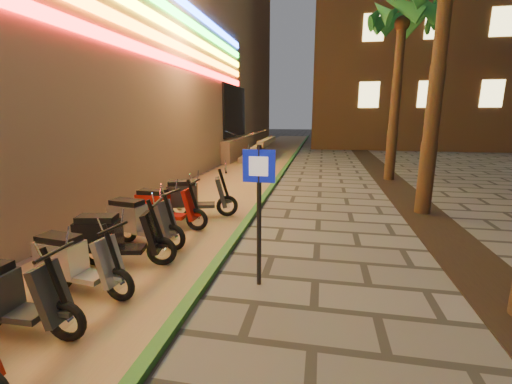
% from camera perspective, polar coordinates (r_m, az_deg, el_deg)
% --- Properties ---
extents(parking_strip, '(3.40, 60.00, 0.01)m').
position_cam_1_polar(parking_strip, '(13.39, -4.22, 1.48)').
color(parking_strip, '#8C7251').
rests_on(parking_strip, ground).
extents(green_curb, '(0.18, 60.00, 0.10)m').
position_cam_1_polar(green_curb, '(13.05, 3.00, 1.39)').
color(green_curb, '#256024').
rests_on(green_curb, ground).
extents(planting_strip, '(1.20, 40.00, 0.02)m').
position_cam_1_polar(planting_strip, '(8.56, 29.24, -6.72)').
color(planting_strip, black).
rests_on(planting_strip, ground).
extents(palm_d, '(2.97, 3.02, 7.16)m').
position_cam_1_polar(palm_d, '(15.29, 23.18, 24.38)').
color(palm_d, '#472D19').
rests_on(palm_d, ground).
extents(pedestrian_sign, '(0.48, 0.09, 2.20)m').
position_cam_1_polar(pedestrian_sign, '(5.11, 0.50, -0.83)').
color(pedestrian_sign, black).
rests_on(pedestrian_sign, ground).
extents(scooter_4, '(1.67, 0.59, 1.18)m').
position_cam_1_polar(scooter_4, '(5.23, -36.39, -13.74)').
color(scooter_4, black).
rests_on(scooter_4, ground).
extents(scooter_5, '(1.64, 0.64, 1.15)m').
position_cam_1_polar(scooter_5, '(5.83, -28.01, -10.20)').
color(scooter_5, black).
rests_on(scooter_5, ground).
extents(scooter_6, '(1.73, 0.78, 1.21)m').
position_cam_1_polar(scooter_6, '(6.53, -22.59, -7.02)').
color(scooter_6, black).
rests_on(scooter_6, ground).
extents(scooter_7, '(1.73, 0.74, 1.22)m').
position_cam_1_polar(scooter_7, '(7.37, -18.99, -4.47)').
color(scooter_7, black).
rests_on(scooter_7, ground).
extents(scooter_8, '(1.70, 0.60, 1.20)m').
position_cam_1_polar(scooter_8, '(8.28, -15.14, -2.41)').
color(scooter_8, black).
rests_on(scooter_8, ground).
extents(scooter_9, '(1.80, 0.96, 1.28)m').
position_cam_1_polar(scooter_9, '(8.97, -10.37, -0.78)').
color(scooter_9, black).
rests_on(scooter_9, ground).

